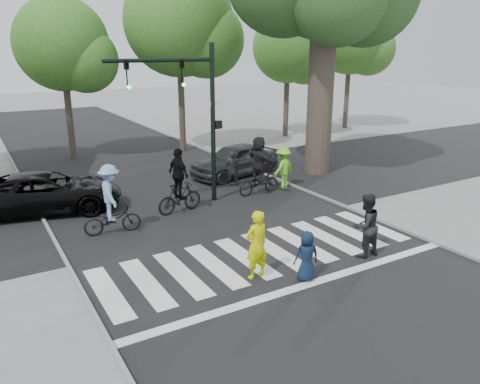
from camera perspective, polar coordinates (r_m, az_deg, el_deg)
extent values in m
plane|color=gray|center=(13.16, 4.85, -9.09)|extent=(120.00, 120.00, 0.00)
cube|color=black|center=(17.14, -4.86, -2.69)|extent=(10.00, 70.00, 0.01)
cube|color=black|center=(19.75, -8.67, -0.12)|extent=(70.00, 10.00, 0.01)
cube|color=gray|center=(15.77, -21.66, -5.53)|extent=(0.10, 70.00, 0.10)
cube|color=gray|center=(19.72, 8.45, 0.00)|extent=(0.10, 70.00, 0.10)
cube|color=silver|center=(12.29, -15.83, -11.71)|extent=(0.55, 3.00, 0.01)
cube|color=silver|center=(12.53, -11.36, -10.79)|extent=(0.55, 3.00, 0.01)
cube|color=silver|center=(12.84, -7.10, -9.84)|extent=(0.55, 3.00, 0.01)
cube|color=silver|center=(13.22, -3.08, -8.89)|extent=(0.55, 3.00, 0.01)
cube|color=silver|center=(13.66, 0.67, -7.97)|extent=(0.55, 3.00, 0.01)
cube|color=silver|center=(14.16, 4.16, -7.07)|extent=(0.55, 3.00, 0.01)
cube|color=silver|center=(14.71, 7.38, -6.21)|extent=(0.55, 3.00, 0.01)
cube|color=silver|center=(15.30, 10.36, -5.41)|extent=(0.55, 3.00, 0.01)
cube|color=silver|center=(15.94, 13.10, -4.65)|extent=(0.55, 3.00, 0.01)
cube|color=silver|center=(16.61, 15.62, -3.94)|extent=(0.55, 3.00, 0.01)
cube|color=silver|center=(12.31, 8.13, -11.13)|extent=(10.00, 0.30, 0.01)
cylinder|color=black|center=(17.96, -3.31, 8.14)|extent=(0.18, 0.18, 6.00)
cylinder|color=black|center=(16.92, -9.71, 15.55)|extent=(4.00, 0.14, 0.14)
imported|color=black|center=(17.24, -7.08, 14.19)|extent=(0.16, 0.20, 1.00)
sphere|color=#19E533|center=(17.15, -6.87, 12.84)|extent=(0.14, 0.14, 0.14)
imported|color=black|center=(16.54, -13.62, 13.73)|extent=(0.16, 0.20, 1.00)
sphere|color=#19E533|center=(16.45, -13.39, 12.33)|extent=(0.14, 0.14, 0.14)
cube|color=black|center=(18.06, -2.69, 8.20)|extent=(0.28, 0.18, 0.30)
cube|color=#FF660C|center=(18.11, -2.38, 8.23)|extent=(0.02, 0.14, 0.20)
cube|color=white|center=(17.85, -3.36, 10.68)|extent=(0.90, 0.04, 0.18)
cylinder|color=brown|center=(22.47, 9.74, 11.03)|extent=(1.20, 1.20, 7.00)
cylinder|color=brown|center=(22.40, 11.11, 18.64)|extent=(1.29, 1.74, 2.93)
cylinder|color=brown|center=(26.99, -20.19, 9.74)|extent=(0.36, 0.36, 5.60)
sphere|color=#36682C|center=(26.82, -20.92, 16.51)|extent=(4.80, 4.80, 4.80)
sphere|color=#36682C|center=(26.32, -18.32, 15.02)|extent=(3.36, 3.36, 3.36)
cylinder|color=brown|center=(27.45, -7.18, 11.92)|extent=(0.36, 0.36, 6.72)
sphere|color=#36682C|center=(27.38, -7.49, 19.95)|extent=(6.00, 6.00, 6.00)
sphere|color=#36682C|center=(27.04, -4.16, 18.04)|extent=(4.20, 4.20, 4.20)
cylinder|color=brown|center=(32.20, 5.68, 11.61)|extent=(0.36, 0.36, 5.46)
sphere|color=#36682C|center=(32.05, 5.85, 17.16)|extent=(4.60, 4.60, 4.60)
sphere|color=#36682C|center=(32.07, 7.94, 15.70)|extent=(3.22, 3.22, 3.22)
cylinder|color=brown|center=(36.46, 12.95, 12.46)|extent=(0.36, 0.36, 6.16)
sphere|color=#36682C|center=(36.37, 13.34, 17.99)|extent=(5.40, 5.40, 5.40)
sphere|color=#36682C|center=(36.53, 15.43, 16.45)|extent=(3.78, 3.78, 3.78)
imported|color=#D8E705|center=(12.18, 2.02, -6.45)|extent=(0.72, 0.51, 1.87)
imported|color=#0F1F34|center=(12.28, 8.12, -7.75)|extent=(0.75, 0.60, 1.34)
imported|color=black|center=(13.89, 15.04, -3.97)|extent=(0.92, 0.72, 1.88)
imported|color=black|center=(15.75, -15.29, -3.26)|extent=(1.88, 0.84, 0.96)
imported|color=#7CA1C2|center=(15.46, -15.55, -0.07)|extent=(0.81, 1.26, 1.83)
imported|color=black|center=(17.26, -7.36, -0.71)|extent=(1.90, 0.84, 1.11)
imported|color=black|center=(17.00, -7.48, 2.17)|extent=(0.66, 1.18, 1.91)
imported|color=black|center=(19.31, 2.30, 1.20)|extent=(1.92, 0.73, 1.00)
imported|color=black|center=(19.07, 2.33, 3.96)|extent=(0.62, 1.79, 1.91)
imported|color=black|center=(18.56, -22.52, -0.04)|extent=(5.75, 3.69, 1.48)
imported|color=#323438|center=(22.03, -0.63, 3.93)|extent=(4.75, 2.66, 1.53)
imported|color=#72E62E|center=(20.14, 5.28, 2.97)|extent=(1.30, 0.98, 1.79)
imported|color=black|center=(20.31, -0.96, 2.85)|extent=(0.67, 0.56, 1.58)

